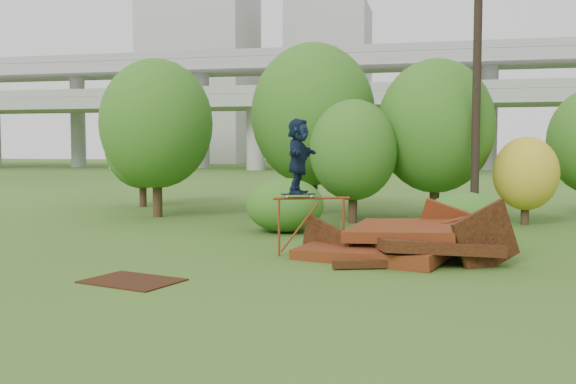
% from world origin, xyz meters
% --- Properties ---
extents(ground, '(240.00, 240.00, 0.00)m').
position_xyz_m(ground, '(0.00, 0.00, 0.00)').
color(ground, '#2D5116').
rests_on(ground, ground).
extents(scrap_pile, '(5.37, 3.15, 1.92)m').
position_xyz_m(scrap_pile, '(2.00, 1.87, 0.39)').
color(scrap_pile, '#4D1D0D').
rests_on(scrap_pile, ground).
extents(grind_rail, '(1.84, 0.78, 1.48)m').
position_xyz_m(grind_rail, '(-0.22, 2.09, 1.04)').
color(grind_rail, maroon).
rests_on(grind_rail, ground).
extents(skateboard, '(0.88, 0.53, 0.09)m').
position_xyz_m(skateboard, '(-0.53, 1.97, 1.55)').
color(skateboard, black).
rests_on(skateboard, grind_rail).
extents(skater, '(0.61, 1.76, 1.88)m').
position_xyz_m(skater, '(-0.53, 1.97, 2.51)').
color(skater, '#101E34').
rests_on(skater, skateboard).
extents(flat_plate, '(2.15, 1.78, 0.03)m').
position_xyz_m(flat_plate, '(-3.17, -1.84, 0.01)').
color(flat_plate, black).
rests_on(flat_plate, ground).
extents(tree_0, '(4.35, 4.35, 6.14)m').
position_xyz_m(tree_0, '(-7.75, 9.52, 3.63)').
color(tree_0, black).
rests_on(tree_0, ground).
extents(tree_1, '(4.94, 4.94, 6.87)m').
position_xyz_m(tree_1, '(-1.98, 11.66, 4.02)').
color(tree_1, black).
rests_on(tree_1, ground).
extents(tree_2, '(3.15, 3.15, 4.43)m').
position_xyz_m(tree_2, '(-0.06, 9.24, 2.62)').
color(tree_2, black).
rests_on(tree_2, ground).
extents(tree_3, '(4.32, 4.32, 5.99)m').
position_xyz_m(tree_3, '(2.80, 10.84, 3.50)').
color(tree_3, black).
rests_on(tree_3, ground).
extents(tree_4, '(2.24, 2.24, 3.09)m').
position_xyz_m(tree_4, '(5.91, 10.06, 1.80)').
color(tree_4, black).
rests_on(tree_4, ground).
extents(tree_6, '(3.37, 3.37, 4.71)m').
position_xyz_m(tree_6, '(-10.24, 13.43, 2.77)').
color(tree_6, black).
rests_on(tree_6, ground).
extents(shrub_left, '(2.52, 2.32, 1.74)m').
position_xyz_m(shrub_left, '(-1.87, 6.24, 0.87)').
color(shrub_left, '#205216').
rests_on(shrub_left, ground).
extents(shrub_right, '(2.15, 1.97, 1.52)m').
position_xyz_m(shrub_right, '(3.59, 4.22, 0.76)').
color(shrub_right, '#205216').
rests_on(shrub_right, ground).
extents(utility_pole, '(1.40, 0.28, 10.06)m').
position_xyz_m(utility_pole, '(4.12, 8.88, 5.10)').
color(utility_pole, black).
rests_on(utility_pole, ground).
extents(freeway_overpass, '(160.00, 15.00, 13.70)m').
position_xyz_m(freeway_overpass, '(0.00, 62.92, 10.32)').
color(freeway_overpass, gray).
rests_on(freeway_overpass, ground).
extents(building_left, '(18.00, 16.00, 35.00)m').
position_xyz_m(building_left, '(-38.00, 95.00, 17.50)').
color(building_left, '#9E9E99').
rests_on(building_left, ground).
extents(building_right, '(14.00, 14.00, 28.00)m').
position_xyz_m(building_right, '(-16.00, 102.00, 14.00)').
color(building_right, '#9E9E99').
rests_on(building_right, ground).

